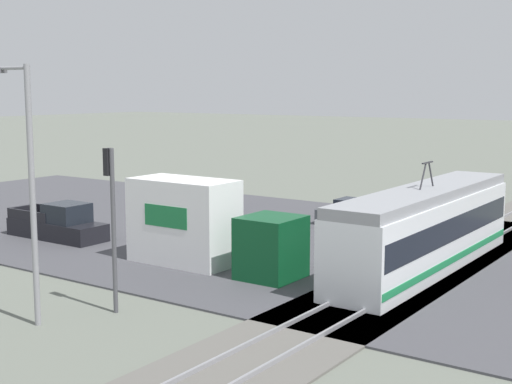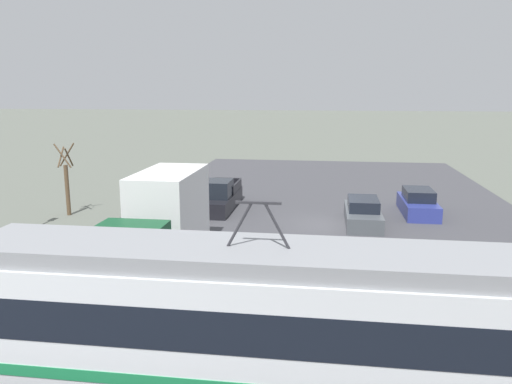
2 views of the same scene
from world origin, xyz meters
TOP-DOWN VIEW (x-y plane):
  - ground_plane at (0.00, 0.00)m, footprint 320.00×320.00m
  - road_surface at (0.00, 0.00)m, footprint 23.74×50.77m
  - rail_bed at (0.00, 15.38)m, footprint 60.67×4.40m
  - light_rail_tram at (1.67, 15.38)m, footprint 14.54×2.71m
  - box_truck at (6.90, 7.23)m, footprint 2.44×8.30m
  - pickup_truck at (6.65, -2.80)m, footprint 1.98×5.85m
  - sedan_car_0 at (-1.98, -0.44)m, footprint 1.88×4.75m
  - sedan_car_1 at (-5.27, 8.67)m, footprint 1.88×4.71m
  - sedan_car_2 at (-5.40, -3.25)m, footprint 1.86×4.66m
  - traffic_light_pole at (13.73, 8.69)m, footprint 0.28×0.47m
  - street_lamp_near_crossing at (16.18, 7.41)m, footprint 0.36×1.95m

SIDE VIEW (x-z plane):
  - ground_plane at x=0.00m, z-range 0.00..0.00m
  - road_surface at x=0.00m, z-range 0.00..0.08m
  - rail_bed at x=0.00m, z-range -0.06..0.16m
  - sedan_car_0 at x=-1.98m, z-range -0.05..1.40m
  - sedan_car_2 at x=-5.40m, z-range -0.05..1.46m
  - sedan_car_1 at x=-5.27m, z-range -0.06..1.50m
  - pickup_truck at x=6.65m, z-range -0.16..1.76m
  - light_rail_tram at x=1.67m, z-range -0.54..4.13m
  - box_truck at x=6.90m, z-range -0.07..3.73m
  - traffic_light_pole at x=13.73m, z-range 0.82..6.65m
  - street_lamp_near_crossing at x=16.18m, z-range 0.63..9.27m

